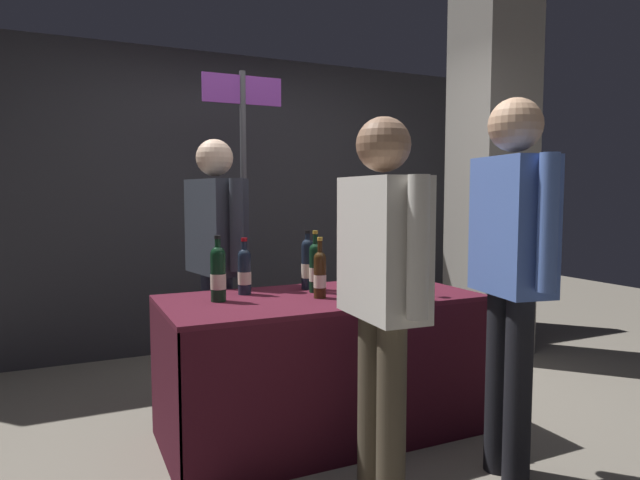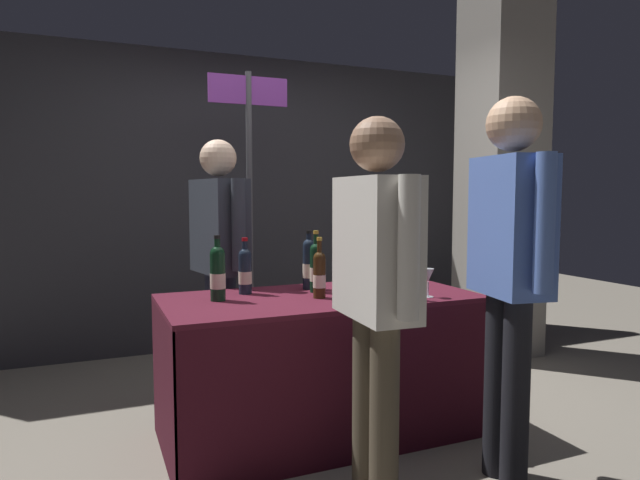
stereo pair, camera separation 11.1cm
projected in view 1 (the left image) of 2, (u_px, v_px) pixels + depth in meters
The scene contains 17 objects.
ground_plane at pixel (320, 433), 3.04m from camera, with size 12.00×12.00×0.00m, color gray.
back_partition at pixel (222, 203), 4.73m from camera, with size 5.11×0.12×2.47m, color #2D2D33.
concrete_pillar at pixel (491, 171), 4.55m from camera, with size 0.53×0.53×3.00m, color gray.
tasting_table at pixel (320, 337), 3.00m from camera, with size 1.67×0.80×0.76m.
featured_wine_bottle at pixel (244, 271), 3.00m from camera, with size 0.07×0.07×0.31m.
display_bottle_0 at pixel (218, 273), 2.80m from camera, with size 0.08×0.08×0.34m.
display_bottle_1 at pixel (398, 274), 2.88m from camera, with size 0.07×0.07×0.31m.
display_bottle_2 at pixel (308, 263), 3.17m from camera, with size 0.07×0.07×0.34m.
display_bottle_3 at pixel (320, 274), 2.90m from camera, with size 0.07×0.07×0.32m.
display_bottle_4 at pixel (315, 267), 3.06m from camera, with size 0.07×0.07×0.34m.
wine_glass_near_vendor at pixel (405, 277), 3.02m from camera, with size 0.06×0.06×0.14m.
wine_glass_mid at pixel (428, 276), 2.94m from camera, with size 0.06×0.06×0.15m.
flower_vase at pixel (364, 268), 3.13m from camera, with size 0.10×0.10×0.41m.
vendor_presenter at pixel (216, 245), 3.41m from camera, with size 0.29×0.63×1.64m.
taster_foreground_right at pixel (382, 276), 2.26m from camera, with size 0.23×0.61×1.62m.
taster_foreground_left at pixel (512, 254), 2.47m from camera, with size 0.28×0.56×1.73m.
booth_signpost at pixel (244, 184), 3.97m from camera, with size 0.58×0.04×2.18m.
Camera 1 is at (-1.24, -2.67, 1.31)m, focal length 31.07 mm.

